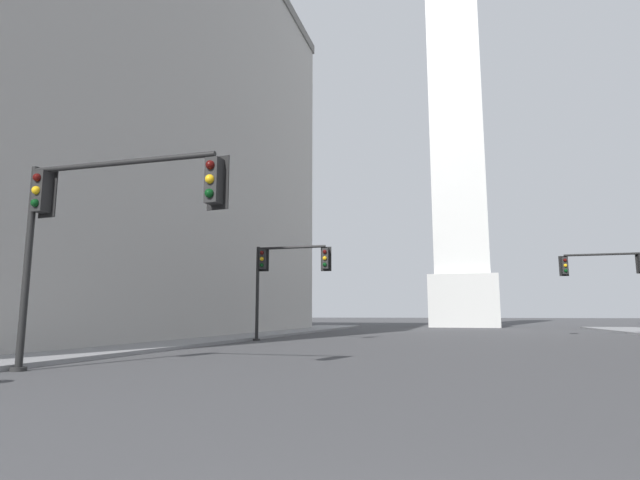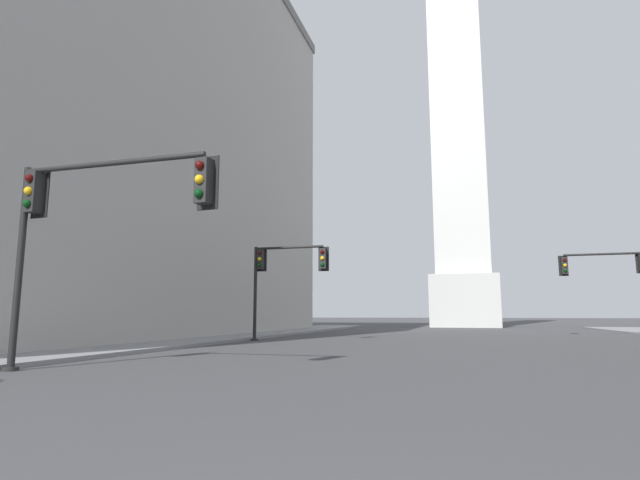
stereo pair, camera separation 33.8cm
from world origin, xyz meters
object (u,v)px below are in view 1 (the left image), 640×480
obelisk (454,89)px  traffic_light_near_left (94,208)px  traffic_light_mid_right (617,272)px  traffic_light_mid_left (282,269)px

obelisk → traffic_light_near_left: size_ratio=10.25×
obelisk → traffic_light_mid_right: bearing=-68.6°
obelisk → traffic_light_near_left: obelisk is taller
obelisk → traffic_light_mid_right: size_ratio=11.20×
traffic_light_mid_left → obelisk: bearing=74.0°
traffic_light_near_left → obelisk: bearing=79.4°
traffic_light_near_left → traffic_light_mid_right: 31.11m
traffic_light_mid_left → traffic_light_near_left: bearing=-88.3°
traffic_light_mid_right → obelisk: bearing=111.4°
obelisk → traffic_light_mid_left: size_ratio=11.57×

